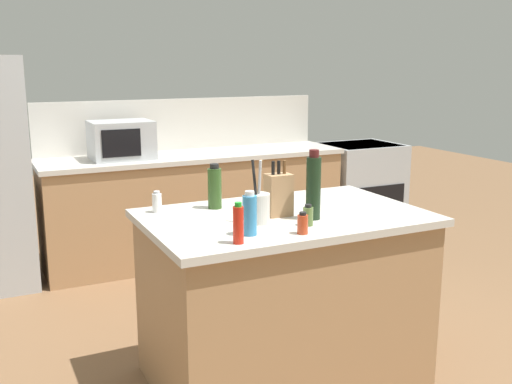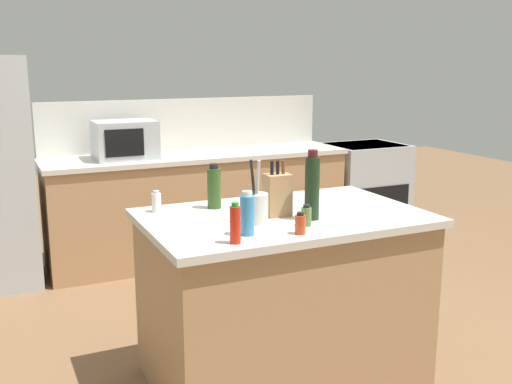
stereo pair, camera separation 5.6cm
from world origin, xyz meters
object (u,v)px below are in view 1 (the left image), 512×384
at_px(utensil_crock, 258,207).
at_px(hot_sauce_bottle, 238,224).
at_px(olive_oil_bottle, 215,187).
at_px(dish_soap_bottle, 250,214).
at_px(spice_jar_oregano, 308,216).
at_px(microwave, 121,140).
at_px(salt_shaker, 157,202).
at_px(spice_jar_paprika, 303,224).
at_px(range_oven, 359,188).
at_px(wine_bottle, 313,187).
at_px(knife_block, 279,194).

relative_size(utensil_crock, hot_sauce_bottle, 1.71).
relative_size(utensil_crock, olive_oil_bottle, 1.29).
distance_m(dish_soap_bottle, spice_jar_oregano, 0.33).
xyz_separation_m(microwave, dish_soap_bottle, (0.01, -2.47, -0.06)).
relative_size(salt_shaker, hot_sauce_bottle, 0.62).
bearing_deg(salt_shaker, utensil_crock, -47.68).
bearing_deg(olive_oil_bottle, spice_jar_paprika, -74.14).
height_order(range_oven, olive_oil_bottle, olive_oil_bottle).
relative_size(salt_shaker, dish_soap_bottle, 0.56).
bearing_deg(utensil_crock, hot_sauce_bottle, -130.07).
relative_size(utensil_crock, dish_soap_bottle, 1.53).
xyz_separation_m(salt_shaker, wine_bottle, (0.68, -0.48, 0.11)).
distance_m(utensil_crock, hot_sauce_bottle, 0.35).
bearing_deg(utensil_crock, wine_bottle, -9.92).
xyz_separation_m(microwave, wine_bottle, (0.42, -2.35, 0.01)).
xyz_separation_m(hot_sauce_bottle, olive_oil_bottle, (0.15, 0.65, 0.03)).
height_order(spice_jar_paprika, spice_jar_oregano, spice_jar_oregano).
height_order(utensil_crock, hot_sauce_bottle, utensil_crock).
xyz_separation_m(salt_shaker, dish_soap_bottle, (0.26, -0.60, 0.04)).
bearing_deg(microwave, spice_jar_paprika, -84.66).
distance_m(hot_sauce_bottle, dish_soap_bottle, 0.14).
xyz_separation_m(spice_jar_paprika, olive_oil_bottle, (-0.18, 0.64, 0.07)).
xyz_separation_m(range_oven, knife_block, (-2.10, -2.21, 0.59)).
bearing_deg(knife_block, spice_jar_oregano, -78.90).
height_order(knife_block, salt_shaker, knife_block).
bearing_deg(hot_sauce_bottle, knife_block, 42.63).
distance_m(microwave, hot_sauce_bottle, 2.57).
bearing_deg(spice_jar_oregano, olive_oil_bottle, 117.82).
xyz_separation_m(salt_shaker, hot_sauce_bottle, (0.16, -0.70, 0.03)).
height_order(spice_jar_paprika, dish_soap_bottle, dish_soap_bottle).
bearing_deg(salt_shaker, dish_soap_bottle, -66.27).
xyz_separation_m(range_oven, olive_oil_bottle, (-2.34, -1.92, 0.59)).
xyz_separation_m(knife_block, spice_jar_oregano, (0.04, -0.24, -0.06)).
height_order(range_oven, utensil_crock, utensil_crock).
height_order(utensil_crock, olive_oil_bottle, utensil_crock).
bearing_deg(knife_block, hot_sauce_bottle, -135.40).
xyz_separation_m(dish_soap_bottle, wine_bottle, (0.42, 0.12, 0.07)).
xyz_separation_m(range_oven, spice_jar_paprika, (-2.16, -2.56, 0.52)).
bearing_deg(dish_soap_bottle, salt_shaker, 113.73).
distance_m(microwave, olive_oil_bottle, 1.92).
relative_size(microwave, spice_jar_paprika, 4.75).
xyz_separation_m(utensil_crock, wine_bottle, (0.29, -0.05, 0.09)).
bearing_deg(wine_bottle, salt_shaker, 144.78).
bearing_deg(dish_soap_bottle, hot_sauce_bottle, -135.89).
bearing_deg(wine_bottle, dish_soap_bottle, -163.62).
bearing_deg(utensil_crock, microwave, 93.36).
height_order(range_oven, microwave, microwave).
distance_m(range_oven, knife_block, 3.10).
distance_m(range_oven, spice_jar_oregano, 3.24).
bearing_deg(olive_oil_bottle, microwave, 91.69).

